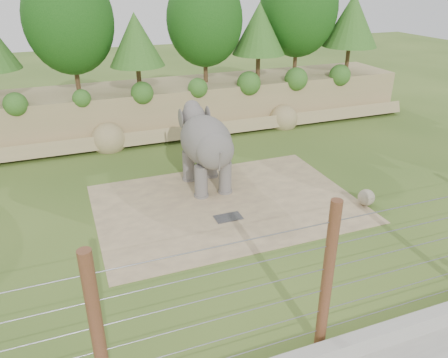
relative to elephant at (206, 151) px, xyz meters
name	(u,v)px	position (x,y,z in m)	size (l,w,h in m)	color
ground	(246,247)	(-0.27, -4.77, -1.59)	(90.00, 90.00, 0.00)	#3E5E22
back_embankment	(164,59)	(0.32, 7.91, 2.38)	(30.00, 5.52, 8.77)	#9A8B5D
dirt_patch	(227,203)	(0.23, -1.77, -1.58)	(10.00, 7.00, 0.02)	#8B755A
drain_grate	(228,217)	(-0.12, -2.83, -1.55)	(1.00, 0.60, 0.03)	#262628
elephant	(206,151)	(0.00, 0.00, 0.00)	(1.68, 3.92, 3.18)	#605A56
stone_ball	(366,197)	(5.23, -3.81, -1.25)	(0.65, 0.65, 0.65)	gray
retaining_wall	(332,352)	(-0.27, -9.77, -1.34)	(26.00, 0.35, 0.50)	#A7A49D
barrier_fence	(327,279)	(-0.27, -9.27, 0.41)	(20.26, 0.26, 4.00)	#513116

